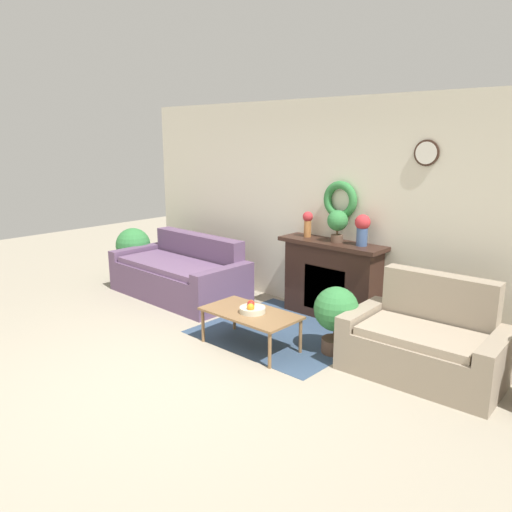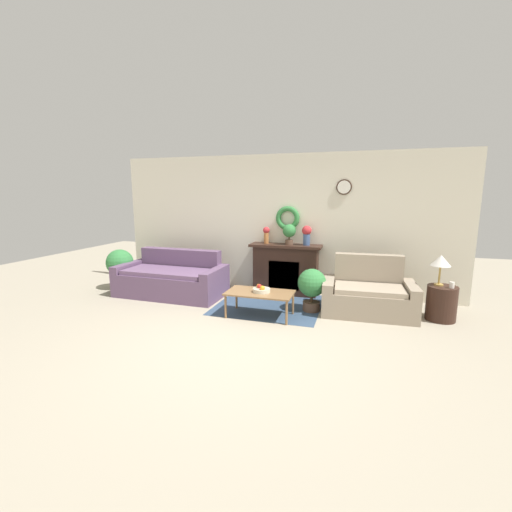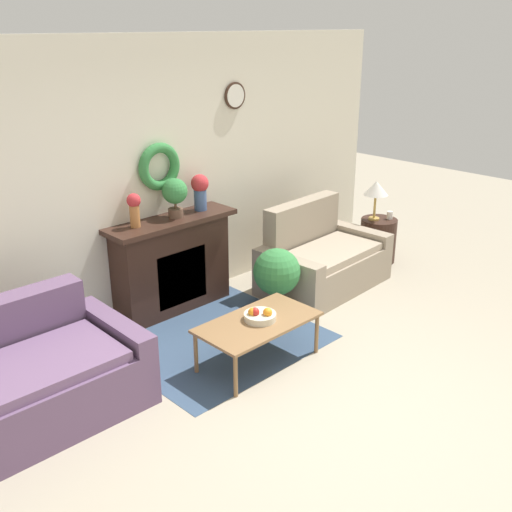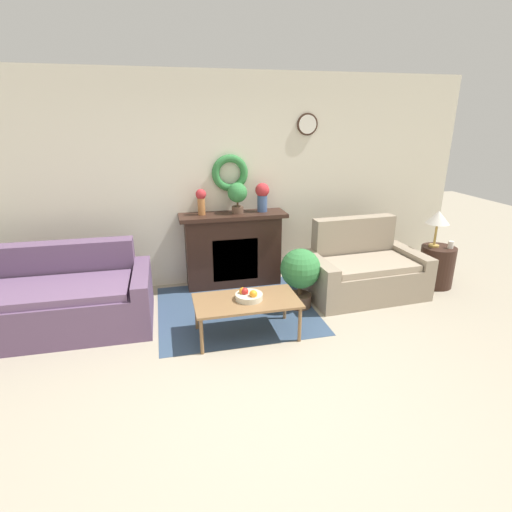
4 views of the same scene
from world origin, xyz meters
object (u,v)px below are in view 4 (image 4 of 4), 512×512
(fireplace, at_px, (233,249))
(couch_left, at_px, (52,301))
(potted_plant_floor_by_loveseat, at_px, (300,272))
(coffee_table, at_px, (247,303))
(side_table_by_loveseat, at_px, (436,266))
(mug, at_px, (451,245))
(loveseat_right, at_px, (363,271))
(fruit_bowl, at_px, (249,296))
(vase_on_mantel_left, at_px, (201,200))
(table_lamp, at_px, (438,218))
(vase_on_mantel_right, at_px, (262,195))
(potted_plant_on_mantel, at_px, (237,194))

(fireplace, distance_m, couch_left, 2.22)
(potted_plant_floor_by_loveseat, bearing_deg, couch_left, 176.98)
(coffee_table, relative_size, side_table_by_loveseat, 1.96)
(mug, xyz_separation_m, potted_plant_floor_by_loveseat, (-2.09, -0.10, -0.15))
(loveseat_right, height_order, fruit_bowl, loveseat_right)
(coffee_table, relative_size, vase_on_mantel_left, 3.26)
(fruit_bowl, bearing_deg, mug, 11.96)
(couch_left, height_order, potted_plant_floor_by_loveseat, couch_left)
(table_lamp, distance_m, vase_on_mantel_left, 3.04)
(table_lamp, bearing_deg, couch_left, -179.10)
(fireplace, height_order, vase_on_mantel_right, vase_on_mantel_right)
(fireplace, bearing_deg, potted_plant_floor_by_loveseat, -53.31)
(coffee_table, height_order, vase_on_mantel_right, vase_on_mantel_right)
(couch_left, xyz_separation_m, table_lamp, (4.66, 0.07, 0.61))
(loveseat_right, bearing_deg, vase_on_mantel_right, 146.25)
(vase_on_mantel_left, height_order, potted_plant_on_mantel, potted_plant_on_mantel)
(fruit_bowl, distance_m, potted_plant_floor_by_loveseat, 0.89)
(couch_left, height_order, side_table_by_loveseat, couch_left)
(fireplace, distance_m, side_table_by_loveseat, 2.72)
(side_table_by_loveseat, bearing_deg, vase_on_mantel_right, 162.84)
(vase_on_mantel_left, bearing_deg, fireplace, -0.83)
(couch_left, relative_size, loveseat_right, 1.38)
(mug, bearing_deg, side_table_by_loveseat, 142.13)
(vase_on_mantel_left, bearing_deg, potted_plant_floor_by_loveseat, -39.89)
(fireplace, distance_m, potted_plant_floor_by_loveseat, 1.07)
(side_table_by_loveseat, bearing_deg, mug, -37.87)
(table_lamp, relative_size, vase_on_mantel_right, 1.29)
(side_table_by_loveseat, distance_m, vase_on_mantel_left, 3.23)
(table_lamp, height_order, potted_plant_on_mantel, potted_plant_on_mantel)
(vase_on_mantel_left, distance_m, potted_plant_on_mantel, 0.46)
(table_lamp, distance_m, mug, 0.39)
(fruit_bowl, distance_m, table_lamp, 2.80)
(fruit_bowl, distance_m, side_table_by_loveseat, 2.81)
(mug, bearing_deg, fireplace, 164.41)
(fireplace, height_order, loveseat_right, fireplace)
(coffee_table, distance_m, vase_on_mantel_right, 1.68)
(mug, distance_m, vase_on_mantel_right, 2.53)
(fruit_bowl, distance_m, potted_plant_on_mantel, 1.56)
(couch_left, distance_m, mug, 4.82)
(vase_on_mantel_left, bearing_deg, vase_on_mantel_right, 0.00)
(loveseat_right, relative_size, coffee_table, 1.40)
(loveseat_right, height_order, mug, loveseat_right)
(mug, xyz_separation_m, vase_on_mantel_left, (-3.12, 0.77, 0.59))
(table_lamp, xyz_separation_m, potted_plant_floor_by_loveseat, (-1.93, -0.22, -0.48))
(coffee_table, height_order, fruit_bowl, fruit_bowl)
(mug, relative_size, vase_on_mantel_left, 0.29)
(loveseat_right, height_order, vase_on_mantel_left, vase_on_mantel_left)
(vase_on_mantel_right, relative_size, potted_plant_on_mantel, 0.95)
(fireplace, xyz_separation_m, coffee_table, (-0.12, -1.36, -0.13))
(coffee_table, height_order, table_lamp, table_lamp)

